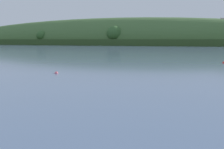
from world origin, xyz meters
The scene contains 3 objects.
far_shoreline_hill centered at (-37.48, 252.81, 0.33)m, with size 534.44×117.12×53.66m.
mooring_buoy_off_fishing_boat centered at (25.96, 69.63, 0.00)m, with size 0.73×0.73×0.81m.
mooring_buoy_far_upstream centered at (-4.93, 44.87, 0.00)m, with size 0.60×0.60×0.68m.
Camera 1 is at (12.22, 8.04, 5.50)m, focal length 39.38 mm.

